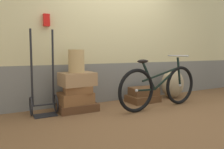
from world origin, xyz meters
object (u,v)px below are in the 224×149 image
at_px(suitcase_2, 78,89).
at_px(suitcase_5, 144,91).
at_px(bicycle, 160,87).
at_px(suitcase_4, 143,99).
at_px(suitcase_1, 76,98).
at_px(suitcase_0, 77,107).
at_px(suitcase_3, 77,79).
at_px(wicker_basket, 76,61).
at_px(luggage_trolley, 44,95).
at_px(burlap_sack, 173,84).

height_order(suitcase_2, suitcase_5, suitcase_2).
distance_m(suitcase_2, bicycle, 1.42).
xyz_separation_m(suitcase_4, suitcase_5, (0.03, 0.02, 0.14)).
height_order(suitcase_1, suitcase_4, suitcase_1).
xyz_separation_m(suitcase_0, bicycle, (1.34, -0.49, 0.31)).
distance_m(suitcase_1, bicycle, 1.47).
bearing_deg(suitcase_1, suitcase_3, -7.91).
xyz_separation_m(suitcase_2, suitcase_4, (1.34, 0.01, -0.30)).
bearing_deg(wicker_basket, suitcase_3, 49.14).
distance_m(wicker_basket, luggage_trolley, 0.75).
distance_m(suitcase_2, luggage_trolley, 0.54).
relative_size(suitcase_1, burlap_sack, 0.88).
bearing_deg(burlap_sack, luggage_trolley, 179.32).
xyz_separation_m(suitcase_4, burlap_sack, (0.79, 0.02, 0.24)).
relative_size(suitcase_4, suitcase_5, 1.15).
relative_size(suitcase_1, suitcase_4, 0.89).
bearing_deg(suitcase_0, luggage_trolley, 174.65).
relative_size(suitcase_2, burlap_sack, 0.73).
relative_size(suitcase_4, burlap_sack, 0.99).
distance_m(suitcase_4, burlap_sack, 0.83).
xyz_separation_m(suitcase_4, wicker_basket, (-1.35, -0.00, 0.77)).
height_order(suitcase_1, burlap_sack, burlap_sack).
height_order(wicker_basket, luggage_trolley, luggage_trolley).
bearing_deg(suitcase_3, suitcase_4, -5.10).
height_order(suitcase_0, suitcase_3, suitcase_3).
bearing_deg(suitcase_0, suitcase_2, -24.57).
bearing_deg(suitcase_4, luggage_trolley, 176.33).
relative_size(suitcase_0, bicycle, 0.36).
relative_size(suitcase_0, suitcase_1, 1.19).
xyz_separation_m(suitcase_2, bicycle, (1.33, -0.49, 0.01)).
relative_size(suitcase_5, burlap_sack, 0.86).
xyz_separation_m(suitcase_2, wicker_basket, (-0.01, 0.01, 0.47)).
xyz_separation_m(suitcase_0, suitcase_4, (1.35, 0.01, 0.00)).
height_order(suitcase_1, luggage_trolley, luggage_trolley).
height_order(suitcase_1, wicker_basket, wicker_basket).
height_order(wicker_basket, burlap_sack, wicker_basket).
xyz_separation_m(suitcase_5, luggage_trolley, (-1.91, 0.03, 0.10)).
bearing_deg(suitcase_3, suitcase_5, -4.39).
bearing_deg(suitcase_1, wicker_basket, -55.95).
distance_m(suitcase_2, burlap_sack, 2.13).
relative_size(suitcase_0, suitcase_3, 1.15).
bearing_deg(wicker_basket, bicycle, -20.23).
xyz_separation_m(suitcase_2, burlap_sack, (2.13, 0.03, -0.06)).
relative_size(suitcase_1, wicker_basket, 1.42).
distance_m(suitcase_3, wicker_basket, 0.30).
distance_m(suitcase_4, suitcase_5, 0.15).
relative_size(suitcase_3, luggage_trolley, 0.42).
xyz_separation_m(suitcase_4, bicycle, (-0.01, -0.50, 0.31)).
xyz_separation_m(suitcase_1, suitcase_4, (1.37, -0.02, -0.15)).
bearing_deg(bicycle, burlap_sack, 32.90).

